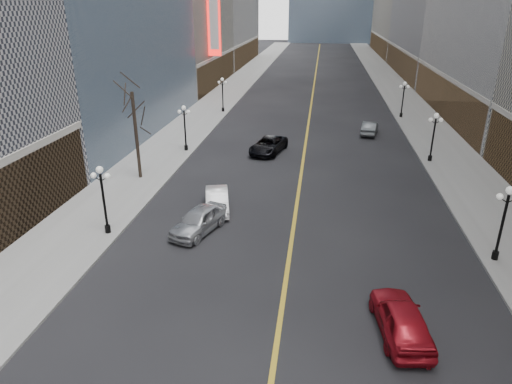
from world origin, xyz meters
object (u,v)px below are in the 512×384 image
(car_nb_mid, at_px, (217,200))
(car_nb_far, at_px, (268,145))
(streetlamp_east_2, at_px, (434,132))
(streetlamp_west_1, at_px, (103,193))
(streetlamp_west_2, at_px, (185,123))
(car_nb_near, at_px, (199,220))
(streetlamp_east_1, at_px, (504,216))
(streetlamp_east_3, at_px, (403,96))
(streetlamp_west_3, at_px, (223,91))
(car_sb_far, at_px, (370,128))
(car_sb_mid, at_px, (401,318))

(car_nb_mid, bearing_deg, car_nb_far, 67.95)
(streetlamp_east_2, bearing_deg, streetlamp_west_1, -142.67)
(streetlamp_west_2, bearing_deg, car_nb_mid, -65.16)
(streetlamp_west_1, height_order, car_nb_near, streetlamp_west_1)
(streetlamp_east_1, xyz_separation_m, car_nb_far, (-15.36, 18.79, -2.12))
(streetlamp_east_3, relative_size, car_nb_near, 0.93)
(car_nb_far, bearing_deg, car_nb_mid, -84.97)
(streetlamp_west_3, relative_size, car_nb_near, 0.93)
(car_nb_near, xyz_separation_m, car_nb_far, (2.50, 17.58, -0.05))
(streetlamp_east_3, bearing_deg, car_nb_near, -117.17)
(streetlamp_west_1, height_order, car_sb_far, streetlamp_west_1)
(streetlamp_west_1, relative_size, car_nb_mid, 0.99)
(car_sb_mid, bearing_deg, car_nb_near, -43.64)
(streetlamp_west_2, bearing_deg, streetlamp_west_1, -90.00)
(streetlamp_west_2, distance_m, car_sb_far, 21.12)
(streetlamp_east_2, height_order, car_sb_far, streetlamp_east_2)
(streetlamp_east_2, height_order, car_sb_mid, streetlamp_east_2)
(car_sb_mid, bearing_deg, streetlamp_west_2, -63.00)
(streetlamp_west_3, distance_m, car_nb_near, 35.33)
(car_nb_mid, bearing_deg, car_sb_far, 47.05)
(streetlamp_west_2, xyz_separation_m, car_nb_mid, (6.15, -13.29, -2.15))
(streetlamp_west_1, bearing_deg, streetlamp_east_3, 56.75)
(streetlamp_west_1, distance_m, car_nb_mid, 8.04)
(car_nb_near, distance_m, car_nb_far, 17.76)
(car_nb_far, distance_m, car_sb_mid, 27.53)
(streetlamp_west_1, distance_m, car_sb_far, 33.24)
(streetlamp_east_2, xyz_separation_m, streetlamp_east_3, (0.00, 18.00, 0.00))
(streetlamp_east_1, xyz_separation_m, car_nb_mid, (-17.45, 4.71, -2.15))
(streetlamp_east_3, distance_m, car_nb_far, 23.17)
(streetlamp_east_2, xyz_separation_m, streetlamp_west_1, (-23.60, -18.00, 0.00))
(car_nb_near, bearing_deg, streetlamp_west_3, 118.36)
(streetlamp_east_2, xyz_separation_m, car_nb_mid, (-17.45, -13.29, -2.15))
(streetlamp_east_2, bearing_deg, car_nb_near, -136.76)
(streetlamp_east_3, height_order, car_nb_near, streetlamp_east_3)
(streetlamp_west_2, bearing_deg, car_nb_near, -71.14)
(streetlamp_west_2, relative_size, car_nb_near, 0.93)
(streetlamp_west_1, height_order, car_nb_mid, streetlamp_west_1)
(car_nb_near, xyz_separation_m, car_sb_mid, (11.48, -8.45, 0.02))
(streetlamp_east_1, distance_m, car_sb_far, 27.79)
(streetlamp_east_2, bearing_deg, car_nb_far, 177.07)
(streetlamp_west_2, relative_size, car_nb_far, 0.81)
(streetlamp_west_1, bearing_deg, car_nb_mid, 37.40)
(streetlamp_east_1, xyz_separation_m, streetlamp_west_3, (-23.60, 36.00, 0.00))
(streetlamp_east_1, height_order, car_nb_mid, streetlamp_east_1)
(streetlamp_west_3, distance_m, car_nb_far, 19.20)
(streetlamp_west_2, relative_size, car_sb_far, 1.01)
(streetlamp_east_1, height_order, streetlamp_west_3, same)
(streetlamp_east_1, relative_size, streetlamp_west_2, 1.00)
(streetlamp_west_2, xyz_separation_m, car_nb_far, (8.24, 0.79, -2.12))
(car_sb_mid, bearing_deg, car_nb_mid, -54.50)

